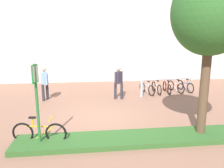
# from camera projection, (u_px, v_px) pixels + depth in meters

# --- Properties ---
(ground_plane) EXTENTS (60.00, 60.00, 0.00)m
(ground_plane) POSITION_uv_depth(u_px,v_px,m) (102.00, 117.00, 8.77)
(ground_plane) COLOR #936651
(building_facade) EXTENTS (28.00, 1.20, 10.00)m
(building_facade) POSITION_uv_depth(u_px,v_px,m) (93.00, 12.00, 15.51)
(building_facade) COLOR silver
(building_facade) RESTS_ON ground
(planter_strip) EXTENTS (7.00, 1.10, 0.16)m
(planter_strip) POSITION_uv_depth(u_px,v_px,m) (129.00, 139.00, 6.70)
(planter_strip) COLOR #336028
(planter_strip) RESTS_ON ground
(tree_sidewalk) EXTENTS (2.32, 2.32, 5.17)m
(tree_sidewalk) POSITION_uv_depth(u_px,v_px,m) (211.00, 13.00, 6.26)
(tree_sidewalk) COLOR brown
(tree_sidewalk) RESTS_ON ground
(parking_sign_post) EXTENTS (0.11, 0.36, 2.47)m
(parking_sign_post) POSITION_uv_depth(u_px,v_px,m) (36.00, 94.00, 6.07)
(parking_sign_post) COLOR #2D7238
(parking_sign_post) RESTS_ON ground
(bike_at_sign) EXTENTS (1.67, 0.44, 0.86)m
(bike_at_sign) POSITION_uv_depth(u_px,v_px,m) (39.00, 133.00, 6.51)
(bike_at_sign) COLOR black
(bike_at_sign) RESTS_ON ground
(bike_rack_cluster) EXTENTS (3.18, 1.87, 0.83)m
(bike_rack_cluster) POSITION_uv_depth(u_px,v_px,m) (166.00, 87.00, 12.70)
(bike_rack_cluster) COLOR #99999E
(bike_rack_cluster) RESTS_ON ground
(bollard_steel) EXTENTS (0.16, 0.16, 0.90)m
(bollard_steel) POSITION_uv_depth(u_px,v_px,m) (142.00, 89.00, 11.75)
(bollard_steel) COLOR #ADADB2
(bollard_steel) RESTS_ON ground
(person_suited_dark) EXTENTS (0.47, 0.47, 1.72)m
(person_suited_dark) POSITION_uv_depth(u_px,v_px,m) (119.00, 81.00, 11.22)
(person_suited_dark) COLOR #2D2D38
(person_suited_dark) RESTS_ON ground
(person_shirt_blue) EXTENTS (0.41, 0.53, 1.72)m
(person_shirt_blue) POSITION_uv_depth(u_px,v_px,m) (45.00, 81.00, 11.04)
(person_shirt_blue) COLOR #2D2D38
(person_shirt_blue) RESTS_ON ground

